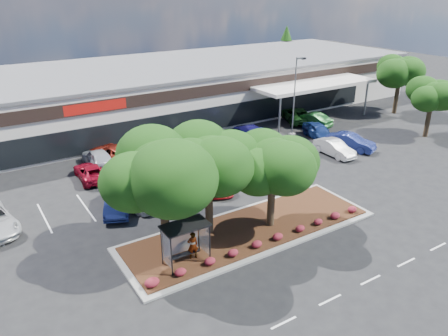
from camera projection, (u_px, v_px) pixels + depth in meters
ground at (312, 251)px, 27.71m from camera, size 160.00×160.00×0.00m
retail_store at (122, 95)px, 52.89m from camera, size 80.40×25.20×6.25m
landscape_island at (250, 230)px, 29.79m from camera, size 18.00×6.00×0.26m
lane_markings at (223, 190)px, 35.75m from camera, size 33.12×20.06×0.01m
shrub_row at (269, 239)px, 28.01m from camera, size 17.00×0.80×0.50m
bus_shelter at (184, 232)px, 25.42m from camera, size 2.75×1.55×2.59m
island_tree_west at (163, 195)px, 25.64m from camera, size 7.20×7.20×7.89m
island_tree_mid at (209, 182)px, 28.01m from camera, size 6.60×6.60×7.32m
island_tree_east at (272, 182)px, 28.97m from camera, size 5.80×5.80×6.50m
tree_east_near at (430, 108)px, 46.98m from camera, size 5.60×5.60×6.51m
tree_east_far at (398, 84)px, 55.44m from camera, size 6.40×6.40×7.62m
conifer_north_east at (286, 51)px, 76.87m from camera, size 3.96×3.96×9.00m
person_waiting at (193, 245)px, 26.21m from camera, size 0.73×0.56×1.80m
light_pole at (295, 103)px, 46.81m from camera, size 1.43×0.61×8.63m
car_1 at (132, 198)px, 33.03m from camera, size 3.59×5.15×1.38m
car_2 at (118, 200)px, 32.43m from camera, size 3.58×5.28×1.65m
car_4 at (215, 177)px, 36.24m from camera, size 4.49×6.28×1.69m
car_5 at (254, 149)px, 42.53m from camera, size 2.88×5.17×1.42m
car_6 at (334, 148)px, 42.76m from camera, size 1.68×4.63×1.52m
car_7 at (319, 131)px, 47.37m from camera, size 3.05×5.16×1.65m
car_8 at (350, 142)px, 44.21m from camera, size 3.45×5.24×1.63m
car_9 at (91, 172)px, 37.60m from camera, size 2.40×4.90×1.34m
car_10 at (113, 153)px, 41.46m from camera, size 4.23×6.18×1.57m
car_11 at (98, 158)px, 40.13m from camera, size 2.08×5.00×1.69m
car_12 at (202, 140)px, 44.79m from camera, size 4.09×5.68×1.53m
car_13 at (200, 140)px, 44.84m from camera, size 3.35×5.59×1.52m
car_14 at (250, 132)px, 47.26m from camera, size 2.95×5.66×1.57m
car_15 at (256, 135)px, 46.55m from camera, size 1.82×4.51×1.46m
car_16 at (310, 120)px, 51.24m from camera, size 2.91×5.49×1.72m
car_17 at (297, 115)px, 53.21m from camera, size 5.03×6.79×1.71m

